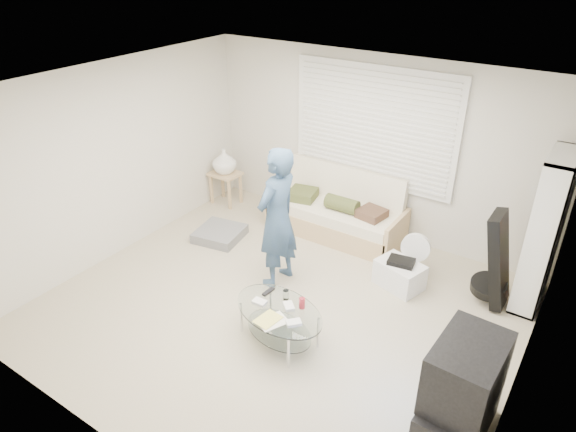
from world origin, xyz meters
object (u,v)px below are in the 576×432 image
Objects in this scene: futon_sofa at (336,214)px; tv_unit at (462,392)px; bookshelf at (544,232)px; coffee_table at (279,315)px.

tv_unit is (2.50, -2.42, 0.16)m from futon_sofa.
bookshelf is 3.03m from coffee_table.
bookshelf is 1.88× the size of tv_unit.
tv_unit reaches higher than futon_sofa.
tv_unit is at bearing -3.77° from coffee_table.
tv_unit is (-0.13, -2.30, -0.44)m from bookshelf.
bookshelf is 2.34m from tv_unit.
coffee_table is (-1.90, 0.13, -0.15)m from tv_unit.
bookshelf reaches higher than futon_sofa.
coffee_table is (0.60, -2.30, 0.01)m from futon_sofa.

